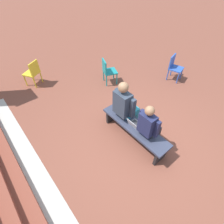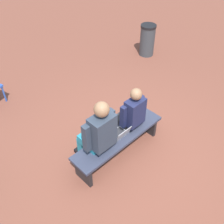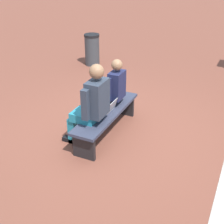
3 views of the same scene
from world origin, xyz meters
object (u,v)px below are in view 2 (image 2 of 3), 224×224
person_student (130,114)px  person_adult (98,133)px  laptop (120,134)px  litter_bin (147,40)px  bench (119,140)px

person_student → person_adult: (0.74, -0.01, 0.06)m
person_student → laptop: 0.38m
person_adult → laptop: person_adult is taller
person_adult → laptop: bearing=168.5°
person_adult → litter_bin: person_adult is taller
bench → person_student: size_ratio=1.41×
bench → person_adult: bearing=-10.2°
bench → person_adult: (0.40, -0.07, 0.40)m
laptop → litter_bin: bearing=-147.4°
person_student → person_adult: size_ratio=0.90×
litter_bin → person_student: bearing=34.5°
person_adult → laptop: size_ratio=4.47×
person_student → laptop: person_student is taller
person_student → laptop: (0.32, 0.08, -0.19)m
person_student → litter_bin: size_ratio=1.49×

